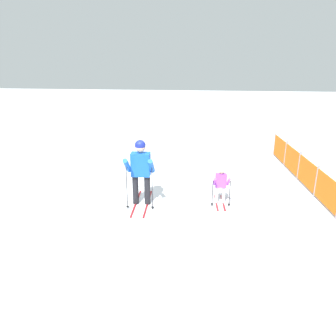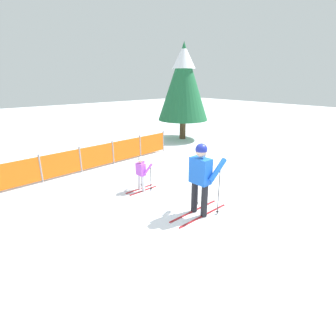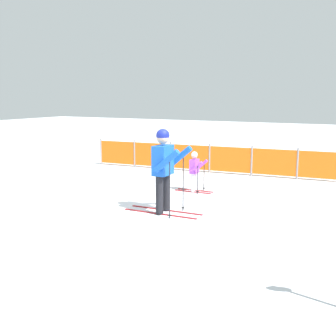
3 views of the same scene
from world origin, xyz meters
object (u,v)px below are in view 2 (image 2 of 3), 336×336
Objects in this scene: skier_adult at (201,173)px; skier_child at (141,171)px; safety_fence at (80,160)px; conifer_far at (184,81)px.

skier_adult is 1.70× the size of skier_child.
safety_fence is (-0.95, 4.75, -0.59)m from skier_adult.
skier_adult is 8.67m from conifer_far.
conifer_far is (5.53, 6.38, 1.96)m from skier_adult.
skier_adult is 4.88m from safety_fence.
skier_child is at bearing 94.95° from skier_adult.
conifer_far reaches higher than skier_adult.
skier_child is 0.21× the size of conifer_far.
safety_fence is at bearing -165.95° from conifer_far.
skier_adult reaches higher than safety_fence.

